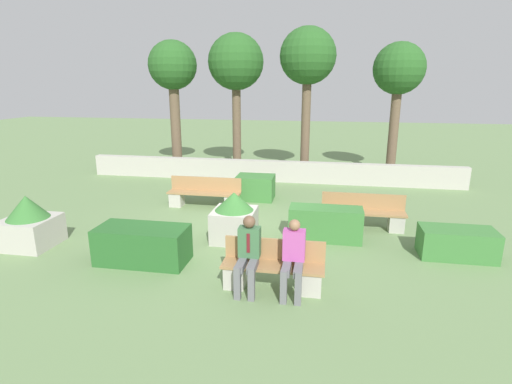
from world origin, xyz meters
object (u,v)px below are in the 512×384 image
bench_left_side (363,215)px  person_seated_woman (293,255)px  bench_right_side (204,196)px  tree_leftmost (173,70)px  planter_corner_right (234,217)px  tree_center_right (308,59)px  person_seated_man (248,251)px  bench_front (273,271)px  tree_rightmost (399,72)px  planter_corner_left (29,223)px  tree_center_left (236,64)px

bench_left_side → person_seated_woman: (-1.45, -3.54, 0.39)m
bench_right_side → tree_leftmost: 6.76m
planter_corner_right → tree_center_right: size_ratio=0.21×
person_seated_man → planter_corner_right: bearing=109.0°
bench_left_side → tree_leftmost: size_ratio=0.40×
planter_corner_right → tree_leftmost: bearing=119.7°
bench_front → tree_rightmost: (3.33, 9.56, 3.59)m
bench_right_side → tree_leftmost: size_ratio=0.41×
planter_corner_left → bench_left_side: bearing=18.2°
person_seated_woman → planter_corner_right: person_seated_woman is taller
planter_corner_left → tree_rightmost: bearing=43.9°
planter_corner_left → tree_rightmost: (8.93, 8.60, 3.38)m
bench_right_side → tree_rightmost: (5.97, 5.12, 3.57)m
bench_front → tree_center_right: 9.96m
bench_front → person_seated_woman: bearing=-21.3°
tree_rightmost → person_seated_man: bearing=-111.1°
person_seated_woman → planter_corner_right: size_ratio=1.15×
bench_front → tree_center_left: 10.76m
person_seated_man → planter_corner_right: person_seated_man is taller
bench_right_side → person_seated_woman: bearing=-65.1°
tree_leftmost → tree_center_right: size_ratio=0.94×
person_seated_man → bench_left_side: bearing=57.8°
bench_left_side → tree_rightmost: tree_rightmost is taller
bench_right_side → bench_left_side: bearing=-21.5°
person_seated_woman → tree_center_right: 9.94m
person_seated_man → tree_center_right: size_ratio=0.24×
planter_corner_right → person_seated_woman: bearing=-55.2°
planter_corner_right → person_seated_man: bearing=-71.0°
bench_left_side → planter_corner_right: 3.28m
bench_right_side → planter_corner_left: 4.58m
person_seated_man → person_seated_woman: (0.78, -0.00, -0.02)m
bench_front → person_seated_man: bearing=-161.8°
planter_corner_left → tree_leftmost: (0.25, 8.45, 3.50)m
planter_corner_right → tree_leftmost: (-4.17, 7.32, 3.49)m
person_seated_woman → tree_leftmost: size_ratio=0.25×
planter_corner_left → tree_center_left: bearing=72.1°
tree_leftmost → tree_rightmost: (8.68, 0.15, -0.13)m
person_seated_man → tree_center_left: bearing=103.8°
person_seated_man → planter_corner_left: person_seated_man is taller
bench_right_side → person_seated_man: person_seated_man is taller
planter_corner_right → planter_corner_left: bearing=-165.7°
tree_center_right → person_seated_man: bearing=-92.7°
planter_corner_left → tree_center_left: tree_center_left is taller
planter_corner_left → tree_center_left: 9.82m
planter_corner_left → tree_center_left: (2.79, 8.66, 3.71)m
person_seated_man → tree_center_right: (0.43, 9.23, 3.64)m
planter_corner_left → tree_leftmost: bearing=88.3°
person_seated_man → bench_front: bearing=18.2°
planter_corner_left → planter_corner_right: bearing=14.3°
person_seated_man → tree_leftmost: (-4.94, 9.55, 3.30)m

